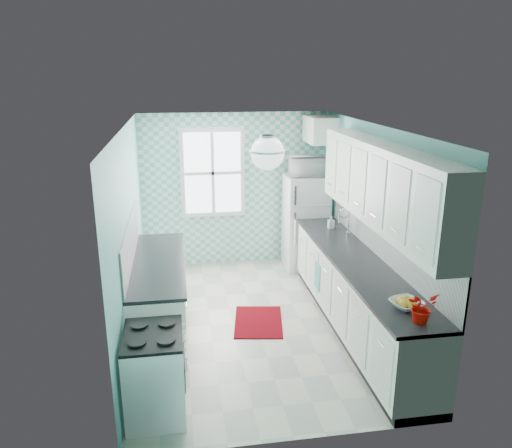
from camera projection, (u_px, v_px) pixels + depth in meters
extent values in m
cube|color=beige|center=(255.00, 322.00, 6.47)|extent=(3.00, 4.40, 0.02)
cube|color=white|center=(255.00, 126.00, 5.73)|extent=(3.00, 4.40, 0.02)
cube|color=#6CC0B5|center=(234.00, 190.00, 8.19)|extent=(3.00, 0.02, 2.50)
cube|color=#6CC0B5|center=(298.00, 312.00, 4.01)|extent=(3.00, 0.02, 2.50)
cube|color=#6CC0B5|center=(129.00, 236.00, 5.87)|extent=(0.02, 4.40, 2.50)
cube|color=#6CC0B5|center=(373.00, 224.00, 6.33)|extent=(0.02, 4.40, 2.50)
cube|color=#67C2B2|center=(234.00, 190.00, 8.17)|extent=(3.00, 0.01, 2.50)
cube|color=white|center=(213.00, 173.00, 8.00)|extent=(1.04, 0.05, 1.44)
cube|color=white|center=(213.00, 173.00, 7.99)|extent=(0.90, 0.02, 1.30)
cube|color=white|center=(383.00, 239.00, 5.96)|extent=(0.02, 3.60, 0.51)
cube|color=white|center=(131.00, 243.00, 5.82)|extent=(0.02, 2.15, 0.51)
cube|color=white|center=(382.00, 185.00, 5.55)|extent=(0.33, 3.20, 0.90)
cube|color=white|center=(319.00, 129.00, 7.73)|extent=(0.40, 0.74, 0.40)
cylinder|color=silver|center=(268.00, 137.00, 4.99)|extent=(0.14, 0.14, 0.04)
cylinder|color=silver|center=(268.00, 144.00, 5.01)|extent=(0.02, 0.02, 0.12)
sphere|color=white|center=(267.00, 153.00, 5.03)|extent=(0.34, 0.34, 0.34)
cube|color=white|center=(356.00, 297.00, 6.14)|extent=(0.60, 3.60, 0.90)
cube|color=black|center=(358.00, 261.00, 6.00)|extent=(0.63, 3.60, 0.04)
cube|color=white|center=(159.00, 299.00, 6.08)|extent=(0.60, 2.15, 0.90)
cube|color=black|center=(158.00, 263.00, 5.95)|extent=(0.63, 2.15, 0.04)
cube|color=silver|center=(306.00, 222.00, 8.09)|extent=(0.67, 0.63, 1.53)
cube|color=silver|center=(311.00, 206.00, 7.69)|extent=(0.65, 0.01, 0.02)
cube|color=silver|center=(295.00, 196.00, 7.58)|extent=(0.03, 0.03, 0.30)
cube|color=silver|center=(294.00, 229.00, 7.74)|extent=(0.03, 0.03, 0.54)
cube|color=silver|center=(155.00, 374.00, 4.64)|extent=(0.54, 0.68, 0.80)
cube|color=black|center=(152.00, 335.00, 4.52)|extent=(0.54, 0.68, 0.03)
cube|color=black|center=(184.00, 366.00, 4.66)|extent=(0.01, 0.45, 0.27)
cube|color=silver|center=(335.00, 237.00, 6.87)|extent=(0.50, 0.42, 0.12)
cylinder|color=silver|center=(349.00, 223.00, 6.84)|extent=(0.02, 0.02, 0.30)
torus|color=silver|center=(344.00, 210.00, 6.77)|extent=(0.16, 0.02, 0.16)
cube|color=maroon|center=(258.00, 322.00, 6.45)|extent=(0.74, 0.95, 0.01)
cube|color=#4EADA1|center=(318.00, 276.00, 6.69)|extent=(0.11, 0.24, 0.37)
imported|color=white|center=(406.00, 304.00, 4.77)|extent=(0.37, 0.37, 0.07)
imported|color=maroon|center=(422.00, 307.00, 4.46)|extent=(0.32, 0.30, 0.29)
imported|color=#ABBAC3|center=(331.00, 222.00, 7.19)|extent=(0.08, 0.09, 0.18)
imported|color=white|center=(307.00, 166.00, 7.82)|extent=(0.56, 0.40, 0.30)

